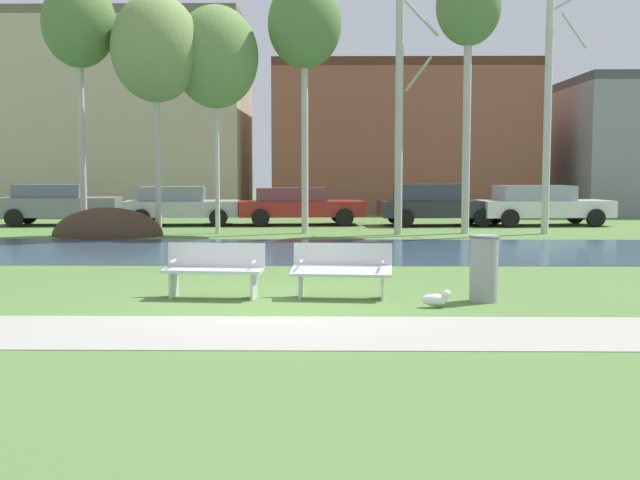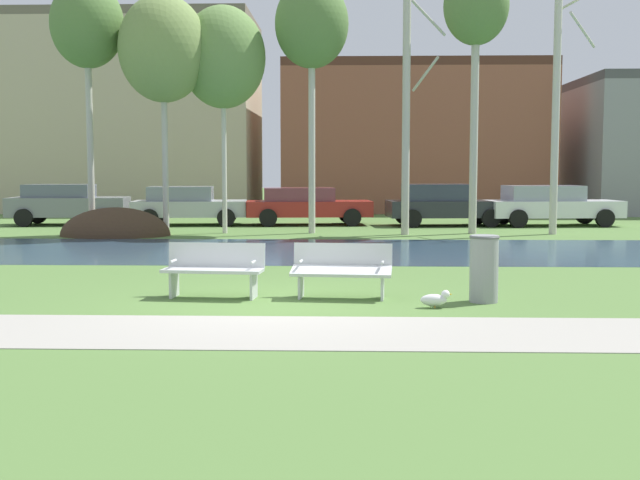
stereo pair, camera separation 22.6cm
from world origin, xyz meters
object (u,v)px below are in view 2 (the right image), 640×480
object	(u,v)px
parked_sedan_second_silver	(188,205)
seagull	(435,299)
parked_wagon_fourth_dark	(443,204)
parked_suv_fifth_white	(550,204)
parked_hatch_third_red	(306,205)
bench_left	(214,268)
trash_bin	(484,268)
parked_van_nearest_grey	(67,203)
bench_right	(342,269)

from	to	relation	value
parked_sedan_second_silver	seagull	bearing A→B (deg)	-67.49
seagull	parked_wagon_fourth_dark	distance (m)	17.18
parked_suv_fifth_white	parked_wagon_fourth_dark	bearing A→B (deg)	-178.08
parked_wagon_fourth_dark	seagull	bearing A→B (deg)	-97.31
parked_hatch_third_red	parked_suv_fifth_white	world-z (taller)	parked_suv_fifth_white
bench_left	parked_wagon_fourth_dark	distance (m)	17.12
trash_bin	bench_left	bearing A→B (deg)	175.94
parked_van_nearest_grey	bench_right	bearing A→B (deg)	-57.98
bench_left	trash_bin	world-z (taller)	trash_bin
parked_hatch_third_red	parked_wagon_fourth_dark	bearing A→B (deg)	-3.42
bench_left	parked_suv_fifth_white	distance (m)	18.84
bench_right	seagull	distance (m)	1.69
bench_left	parked_hatch_third_red	bearing A→B (deg)	87.63
trash_bin	parked_hatch_third_red	xyz separation A→B (m)	(-3.59, 16.76, 0.19)
seagull	parked_suv_fifth_white	bearing A→B (deg)	70.68
parked_sedan_second_silver	bench_right	bearing A→B (deg)	-70.68
bench_right	seagull	bearing A→B (deg)	-31.93
trash_bin	parked_wagon_fourth_dark	xyz separation A→B (m)	(1.37, 16.46, 0.24)
parked_wagon_fourth_dark	parked_suv_fifth_white	size ratio (longest dim) A/B	0.90
bench_right	parked_hatch_third_red	distance (m)	16.51
seagull	parked_van_nearest_grey	xyz separation A→B (m)	(-11.51, 17.04, 0.66)
parked_sedan_second_silver	parked_hatch_third_red	bearing A→B (deg)	2.70
seagull	parked_sedan_second_silver	distance (m)	18.55
parked_hatch_third_red	parked_suv_fifth_white	xyz separation A→B (m)	(8.79, -0.17, 0.04)
bench_left	parked_van_nearest_grey	world-z (taller)	parked_van_nearest_grey
parked_hatch_third_red	parked_suv_fifth_white	size ratio (longest dim) A/B	0.96
trash_bin	parked_van_nearest_grey	distance (m)	20.58
parked_wagon_fourth_dark	parked_suv_fifth_white	distance (m)	3.83
bench_right	parked_hatch_third_red	xyz separation A→B (m)	(-1.38, 16.45, 0.26)
seagull	parked_hatch_third_red	size ratio (longest dim) A/B	0.10
parked_van_nearest_grey	parked_hatch_third_red	world-z (taller)	parked_van_nearest_grey
parked_sedan_second_silver	parked_suv_fifth_white	bearing A→B (deg)	0.16
bench_left	parked_wagon_fourth_dark	bearing A→B (deg)	70.74
bench_left	parked_hatch_third_red	world-z (taller)	parked_hatch_third_red
trash_bin	bench_right	bearing A→B (deg)	172.19
seagull	parked_hatch_third_red	world-z (taller)	parked_hatch_third_red
parked_suv_fifth_white	parked_hatch_third_red	bearing A→B (deg)	178.91
parked_van_nearest_grey	parked_wagon_fourth_dark	world-z (taller)	parked_wagon_fourth_dark
parked_sedan_second_silver	parked_wagon_fourth_dark	xyz separation A→B (m)	(9.28, -0.09, 0.04)
parked_sedan_second_silver	parked_suv_fifth_white	distance (m)	13.11
parked_van_nearest_grey	parked_wagon_fourth_dark	bearing A→B (deg)	-0.06
seagull	parked_suv_fifth_white	xyz separation A→B (m)	(6.01, 17.16, 0.64)
bench_left	bench_right	world-z (taller)	same
bench_left	trash_bin	size ratio (longest dim) A/B	1.57
parked_hatch_third_red	parked_wagon_fourth_dark	size ratio (longest dim) A/B	1.07
parked_van_nearest_grey	seagull	bearing A→B (deg)	-55.96
seagull	bench_left	bearing A→B (deg)	165.83
parked_van_nearest_grey	parked_suv_fifth_white	world-z (taller)	parked_van_nearest_grey
parked_suv_fifth_white	bench_right	bearing A→B (deg)	-114.48
parked_hatch_third_red	parked_van_nearest_grey	bearing A→B (deg)	-178.15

